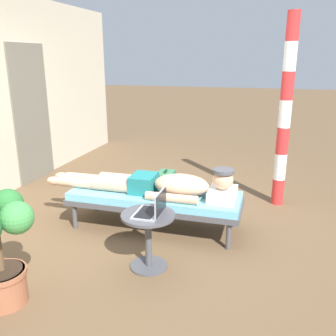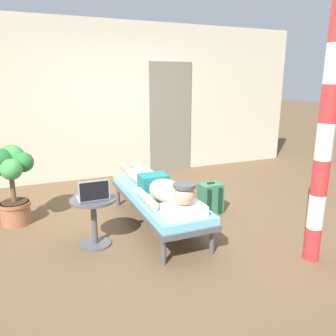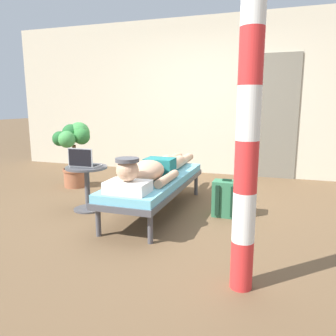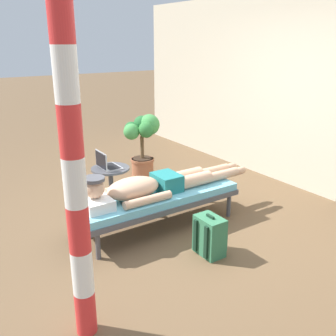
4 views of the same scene
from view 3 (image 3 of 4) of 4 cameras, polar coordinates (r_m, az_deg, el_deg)
ground_plane at (r=3.97m, az=1.00°, el=-7.06°), size 40.00×40.00×0.00m
house_wall_back at (r=6.01m, az=6.26°, el=12.11°), size 7.60×0.20×2.70m
house_door_panel at (r=5.76m, az=17.52°, el=8.43°), size 0.84×0.03×2.04m
lounge_chair at (r=3.77m, az=-2.08°, el=-2.56°), size 0.63×1.91×0.42m
person_reclining at (r=3.67m, az=-2.50°, el=-0.18°), size 0.53×2.17×0.33m
side_table at (r=3.95m, az=-13.88°, el=-2.11°), size 0.48×0.48×0.52m
laptop at (r=3.86m, az=-14.44°, el=0.99°), size 0.31×0.24×0.23m
backpack at (r=3.72m, az=10.13°, el=-5.29°), size 0.30×0.26×0.42m
potted_plant at (r=5.10m, az=-15.97°, el=3.43°), size 0.56×0.59×0.97m
porch_post at (r=2.11m, az=13.82°, el=9.20°), size 0.15×0.15×2.35m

